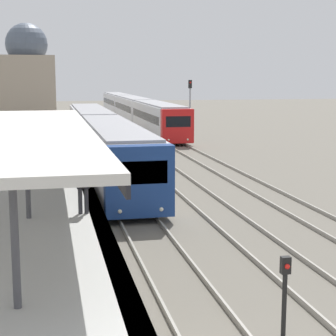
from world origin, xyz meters
TOP-DOWN VIEW (x-y plane):
  - platform_canopy at (-3.87, 9.88)m, footprint 4.00×18.08m
  - person_on_platform at (-2.16, 10.08)m, footprint 0.40×0.40m
  - train_near at (0.00, 27.10)m, footprint 2.58×30.96m
  - train_far at (6.64, 57.12)m, footprint 2.55×46.15m
  - signal_post_near at (1.45, 2.10)m, footprint 0.20×0.21m
  - signal_mast_far at (8.75, 38.68)m, footprint 0.28×0.29m
  - distant_domed_building at (-4.94, 46.92)m, footprint 5.05×5.05m

SIDE VIEW (x-z plane):
  - signal_post_near at x=1.45m, z-range 0.22..1.99m
  - train_far at x=6.64m, z-range 0.17..3.21m
  - train_near at x=0.00m, z-range 0.17..3.21m
  - person_on_platform at x=-2.16m, z-range 1.08..2.74m
  - signal_mast_far at x=8.75m, z-range 0.65..5.78m
  - platform_canopy at x=-3.87m, z-range 2.25..5.16m
  - distant_domed_building at x=-4.94m, z-range -0.38..9.98m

